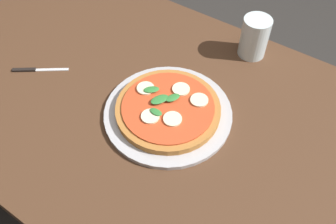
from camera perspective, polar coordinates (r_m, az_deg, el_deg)
dining_table at (r=0.96m, az=2.56°, el=-4.84°), size 1.58×0.80×0.71m
serving_tray at (r=0.90m, az=0.00°, el=-0.16°), size 0.32×0.32×0.01m
pizza at (r=0.88m, az=-0.00°, el=0.57°), size 0.26×0.26×0.03m
knife at (r=1.07m, az=-20.57°, el=6.28°), size 0.13×0.10×0.01m
glass_cup at (r=1.05m, az=13.52°, el=11.45°), size 0.08×0.08×0.12m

